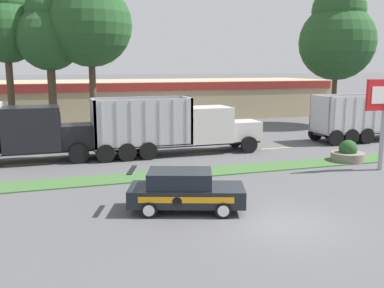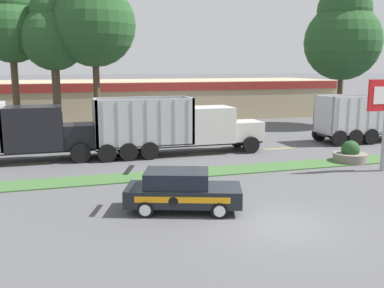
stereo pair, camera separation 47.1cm
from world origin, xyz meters
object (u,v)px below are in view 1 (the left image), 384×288
at_px(dump_truck_lead, 190,129).
at_px(rally_car, 185,190).
at_px(stone_planter, 348,154).
at_px(dump_truck_mid, 10,134).

distance_m(dump_truck_lead, rally_car, 11.27).
relative_size(rally_car, stone_planter, 2.47).
distance_m(dump_truck_lead, dump_truck_mid, 10.73).
xyz_separation_m(dump_truck_mid, stone_planter, (18.95, -5.47, -1.30)).
distance_m(rally_car, stone_planter, 13.01).
relative_size(dump_truck_lead, dump_truck_mid, 0.96).
bearing_deg(dump_truck_mid, dump_truck_lead, -1.46).
height_order(dump_truck_lead, rally_car, dump_truck_lead).
height_order(dump_truck_lead, dump_truck_mid, dump_truck_mid).
distance_m(dump_truck_mid, rally_car, 13.08).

